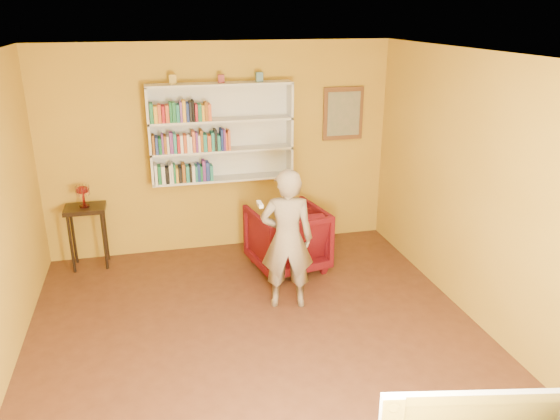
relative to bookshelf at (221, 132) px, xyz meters
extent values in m
cube|color=#442415|center=(0.00, -2.41, -1.65)|extent=(5.30, 5.80, 0.12)
cube|color=#B18520|center=(0.00, 0.11, -0.24)|extent=(5.30, 0.04, 2.70)
cube|color=#B18520|center=(0.00, -4.93, -0.24)|extent=(5.30, 0.04, 2.70)
cube|color=#B18520|center=(2.27, -2.41, -0.24)|extent=(0.04, 5.80, 2.70)
cube|color=white|center=(0.00, -2.41, 1.14)|extent=(5.30, 5.80, 0.06)
cube|color=silver|center=(0.00, 0.07, 0.01)|extent=(1.80, 0.03, 1.20)
cube|color=silver|center=(-0.89, -0.06, 0.01)|extent=(0.03, 0.28, 1.20)
cube|color=silver|center=(0.89, -0.06, 0.01)|extent=(0.03, 0.28, 1.20)
cube|color=silver|center=(0.00, -0.06, -0.59)|extent=(1.80, 0.28, 0.03)
cube|color=silver|center=(0.00, -0.06, -0.21)|extent=(1.80, 0.28, 0.03)
cube|color=silver|center=(0.00, -0.06, 0.17)|extent=(1.80, 0.28, 0.03)
cube|color=silver|center=(0.00, -0.06, 0.61)|extent=(1.80, 0.28, 0.03)
cube|color=white|center=(-0.84, -0.10, -0.46)|extent=(0.03, 0.18, 0.25)
cube|color=#166438|center=(-0.80, -0.11, -0.47)|extent=(0.04, 0.15, 0.23)
cube|color=white|center=(-0.76, -0.10, -0.47)|extent=(0.04, 0.18, 0.22)
cube|color=black|center=(-0.71, -0.12, -0.48)|extent=(0.04, 0.15, 0.20)
cube|color=white|center=(-0.67, -0.10, -0.46)|extent=(0.02, 0.17, 0.23)
cube|color=white|center=(-0.65, -0.12, -0.45)|extent=(0.02, 0.14, 0.26)
cube|color=#166438|center=(-0.62, -0.12, -0.46)|extent=(0.03, 0.15, 0.24)
cube|color=gold|center=(-0.59, -0.10, -0.48)|extent=(0.03, 0.17, 0.19)
cube|color=black|center=(-0.55, -0.10, -0.48)|extent=(0.04, 0.19, 0.19)
cube|color=brown|center=(-0.50, -0.10, -0.46)|extent=(0.04, 0.17, 0.23)
cube|color=#227F78|center=(-0.46, -0.12, -0.48)|extent=(0.04, 0.15, 0.21)
cube|color=black|center=(-0.42, -0.11, -0.48)|extent=(0.03, 0.17, 0.20)
cube|color=white|center=(-0.39, -0.10, -0.47)|extent=(0.04, 0.18, 0.21)
cube|color=#227F78|center=(-0.35, -0.11, -0.48)|extent=(0.03, 0.16, 0.20)
cube|color=navy|center=(-0.32, -0.11, -0.47)|extent=(0.03, 0.15, 0.22)
cube|color=#166438|center=(-0.29, -0.11, -0.48)|extent=(0.03, 0.17, 0.20)
cube|color=#632A80|center=(-0.25, -0.12, -0.45)|extent=(0.04, 0.14, 0.26)
cube|color=navy|center=(-0.21, -0.11, -0.46)|extent=(0.04, 0.16, 0.24)
cube|color=#227F78|center=(-0.16, -0.12, -0.48)|extent=(0.04, 0.15, 0.19)
cube|color=brown|center=(-0.85, -0.10, -0.08)|extent=(0.03, 0.17, 0.23)
cube|color=navy|center=(-0.81, -0.10, -0.10)|extent=(0.03, 0.17, 0.21)
cube|color=#166438|center=(-0.77, -0.10, -0.10)|extent=(0.03, 0.18, 0.20)
cube|color=#632A80|center=(-0.74, -0.12, -0.08)|extent=(0.02, 0.14, 0.24)
cube|color=brown|center=(-0.70, -0.11, -0.09)|extent=(0.03, 0.16, 0.22)
cube|color=white|center=(-0.67, -0.10, -0.09)|extent=(0.03, 0.17, 0.21)
cube|color=#632A80|center=(-0.63, -0.11, -0.07)|extent=(0.04, 0.15, 0.26)
cube|color=#227F78|center=(-0.59, -0.10, -0.08)|extent=(0.04, 0.19, 0.24)
cube|color=#A51922|center=(-0.54, -0.11, -0.10)|extent=(0.03, 0.16, 0.21)
cube|color=white|center=(-0.51, -0.09, -0.09)|extent=(0.04, 0.19, 0.22)
cube|color=#D05629|center=(-0.47, -0.11, -0.09)|extent=(0.04, 0.16, 0.22)
cube|color=white|center=(-0.43, -0.12, -0.09)|extent=(0.03, 0.15, 0.22)
cube|color=white|center=(-0.40, -0.10, -0.10)|extent=(0.03, 0.18, 0.20)
cube|color=#D05629|center=(-0.36, -0.10, -0.07)|extent=(0.03, 0.19, 0.26)
cube|color=#632A80|center=(-0.32, -0.11, -0.08)|extent=(0.03, 0.15, 0.24)
cube|color=white|center=(-0.29, -0.11, -0.10)|extent=(0.02, 0.16, 0.21)
cube|color=brown|center=(-0.26, -0.11, -0.07)|extent=(0.03, 0.17, 0.27)
cube|color=#227F78|center=(-0.22, -0.10, -0.09)|extent=(0.04, 0.17, 0.21)
cube|color=#D05629|center=(-0.17, -0.12, -0.10)|extent=(0.04, 0.14, 0.20)
cube|color=#227F78|center=(-0.13, -0.10, -0.08)|extent=(0.04, 0.18, 0.23)
cube|color=black|center=(-0.09, -0.11, -0.07)|extent=(0.03, 0.16, 0.26)
cube|color=#227F78|center=(-0.05, -0.11, -0.10)|extent=(0.04, 0.17, 0.19)
cube|color=navy|center=(-0.01, -0.10, -0.07)|extent=(0.03, 0.18, 0.27)
cube|color=#632A80|center=(0.02, -0.12, -0.07)|extent=(0.02, 0.15, 0.26)
cube|color=#D05629|center=(0.04, -0.11, -0.09)|extent=(0.02, 0.17, 0.22)
cube|color=#D05629|center=(0.08, -0.11, -0.07)|extent=(0.03, 0.15, 0.25)
cube|color=#166438|center=(-0.84, -0.11, 0.30)|extent=(0.04, 0.15, 0.24)
cube|color=gold|center=(-0.79, -0.12, 0.28)|extent=(0.04, 0.14, 0.20)
cube|color=#D05629|center=(-0.75, -0.12, 0.29)|extent=(0.04, 0.14, 0.22)
cube|color=#A51922|center=(-0.70, -0.10, 0.28)|extent=(0.04, 0.17, 0.20)
cube|color=#D05629|center=(-0.66, -0.11, 0.28)|extent=(0.04, 0.16, 0.21)
cube|color=#166438|center=(-0.61, -0.12, 0.30)|extent=(0.03, 0.14, 0.24)
cube|color=#166438|center=(-0.57, -0.11, 0.30)|extent=(0.04, 0.15, 0.24)
cube|color=#227F78|center=(-0.53, -0.10, 0.28)|extent=(0.04, 0.18, 0.21)
cube|color=#632A80|center=(-0.49, -0.10, 0.30)|extent=(0.03, 0.19, 0.24)
cube|color=gold|center=(-0.46, -0.12, 0.31)|extent=(0.04, 0.15, 0.26)
cube|color=navy|center=(-0.42, -0.10, 0.29)|extent=(0.03, 0.18, 0.23)
cube|color=black|center=(-0.38, -0.12, 0.30)|extent=(0.03, 0.15, 0.24)
cube|color=black|center=(-0.35, -0.10, 0.31)|extent=(0.03, 0.17, 0.25)
cube|color=#A51922|center=(-0.31, -0.11, 0.28)|extent=(0.03, 0.16, 0.21)
cube|color=#166438|center=(-0.27, -0.11, 0.28)|extent=(0.04, 0.17, 0.20)
cube|color=gold|center=(-0.23, -0.10, 0.28)|extent=(0.03, 0.19, 0.19)
cube|color=brown|center=(-0.19, -0.10, 0.29)|extent=(0.04, 0.17, 0.23)
cube|color=#D05629|center=(-0.15, -0.10, 0.28)|extent=(0.04, 0.19, 0.20)
cube|color=#A88830|center=(-0.56, -0.06, 0.68)|extent=(0.08, 0.08, 0.12)
cube|color=maroon|center=(0.02, -0.06, 0.67)|extent=(0.07, 0.07, 0.10)
cube|color=slate|center=(0.49, -0.06, 0.68)|extent=(0.08, 0.08, 0.12)
cube|color=#583319|center=(1.65, 0.06, 0.16)|extent=(0.55, 0.04, 0.70)
cube|color=gray|center=(1.65, 0.03, 0.16)|extent=(0.45, 0.02, 0.58)
cylinder|color=black|center=(-1.92, -0.30, -1.22)|extent=(0.04, 0.04, 0.74)
cylinder|color=black|center=(-1.53, -0.30, -1.22)|extent=(0.04, 0.04, 0.74)
cylinder|color=black|center=(-1.92, -0.02, -1.22)|extent=(0.04, 0.04, 0.74)
cylinder|color=black|center=(-1.53, -0.02, -1.22)|extent=(0.04, 0.04, 0.74)
cube|color=black|center=(-1.72, -0.16, -0.83)|extent=(0.49, 0.37, 0.05)
cylinder|color=maroon|center=(-1.72, -0.16, -0.79)|extent=(0.11, 0.11, 0.02)
cylinder|color=maroon|center=(-1.72, -0.16, -0.71)|extent=(0.03, 0.03, 0.14)
ellipsoid|color=maroon|center=(-1.72, -0.16, -0.59)|extent=(0.15, 0.15, 0.10)
cylinder|color=beige|center=(-1.65, -0.16, -0.59)|extent=(0.01, 0.01, 0.11)
cylinder|color=beige|center=(-1.66, -0.12, -0.59)|extent=(0.01, 0.01, 0.11)
cylinder|color=beige|center=(-1.68, -0.09, -0.59)|extent=(0.01, 0.01, 0.11)
cylinder|color=beige|center=(-1.72, -0.08, -0.59)|extent=(0.01, 0.01, 0.11)
cylinder|color=beige|center=(-1.76, -0.09, -0.59)|extent=(0.01, 0.01, 0.11)
cylinder|color=beige|center=(-1.79, -0.12, -0.59)|extent=(0.01, 0.01, 0.11)
cylinder|color=beige|center=(-1.80, -0.16, -0.59)|extent=(0.01, 0.01, 0.11)
cylinder|color=beige|center=(-1.79, -0.20, -0.59)|extent=(0.01, 0.01, 0.11)
cylinder|color=beige|center=(-1.76, -0.23, -0.59)|extent=(0.01, 0.01, 0.11)
cylinder|color=beige|center=(-1.72, -0.24, -0.59)|extent=(0.01, 0.01, 0.11)
cylinder|color=beige|center=(-1.68, -0.23, -0.59)|extent=(0.01, 0.01, 0.11)
cylinder|color=beige|center=(-1.66, -0.20, -0.59)|extent=(0.01, 0.01, 0.11)
imported|color=#40040D|center=(0.67, -0.79, -1.20)|extent=(1.00, 1.02, 0.79)
imported|color=#766756|center=(0.44, -1.68, -0.82)|extent=(0.63, 0.48, 1.55)
cube|color=silver|center=(0.10, -1.92, -0.31)|extent=(0.04, 0.15, 0.04)
camera|label=1|loc=(-0.89, -6.80, 1.46)|focal=35.00mm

